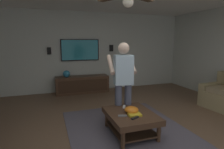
# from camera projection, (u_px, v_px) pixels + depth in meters

# --- Properties ---
(ground_plane) EXTENTS (8.50, 8.50, 0.00)m
(ground_plane) POSITION_uv_depth(u_px,v_px,m) (136.00, 137.00, 3.32)
(ground_plane) COLOR brown
(wall_back_tv) EXTENTS (0.10, 6.85, 2.62)m
(wall_back_tv) POSITION_uv_depth(u_px,v_px,m) (90.00, 52.00, 6.45)
(wall_back_tv) COLOR #B2B7AD
(wall_back_tv) RESTS_ON ground
(area_rug) EXTENTS (2.48, 2.17, 0.01)m
(area_rug) POSITION_uv_depth(u_px,v_px,m) (126.00, 129.00, 3.65)
(area_rug) COLOR #514C56
(area_rug) RESTS_ON ground
(coffee_table) EXTENTS (1.00, 0.80, 0.40)m
(coffee_table) POSITION_uv_depth(u_px,v_px,m) (131.00, 118.00, 3.41)
(coffee_table) COLOR #422B1C
(coffee_table) RESTS_ON ground
(media_console) EXTENTS (0.45, 1.70, 0.55)m
(media_console) POSITION_uv_depth(u_px,v_px,m) (82.00, 84.00, 6.20)
(media_console) COLOR #422B1C
(media_console) RESTS_ON ground
(tv) EXTENTS (0.05, 1.25, 0.70)m
(tv) POSITION_uv_depth(u_px,v_px,m) (80.00, 50.00, 6.23)
(tv) COLOR black
(person_standing) EXTENTS (0.58, 0.59, 1.64)m
(person_standing) POSITION_uv_depth(u_px,v_px,m) (123.00, 79.00, 3.77)
(person_standing) COLOR #4C5166
(person_standing) RESTS_ON ground
(bowl) EXTENTS (0.25, 0.25, 0.11)m
(bowl) POSITION_uv_depth(u_px,v_px,m) (131.00, 110.00, 3.38)
(bowl) COLOR orange
(bowl) RESTS_ON coffee_table
(remote_white) EXTENTS (0.15, 0.11, 0.02)m
(remote_white) POSITION_uv_depth(u_px,v_px,m) (124.00, 107.00, 3.68)
(remote_white) COLOR white
(remote_white) RESTS_ON coffee_table
(remote_black) EXTENTS (0.10, 0.16, 0.02)m
(remote_black) POSITION_uv_depth(u_px,v_px,m) (135.00, 118.00, 3.14)
(remote_black) COLOR black
(remote_black) RESTS_ON coffee_table
(remote_grey) EXTENTS (0.08, 0.16, 0.02)m
(remote_grey) POSITION_uv_depth(u_px,v_px,m) (123.00, 116.00, 3.23)
(remote_grey) COLOR slate
(remote_grey) RESTS_ON coffee_table
(book) EXTENTS (0.18, 0.23, 0.04)m
(book) POSITION_uv_depth(u_px,v_px,m) (135.00, 115.00, 3.27)
(book) COLOR gold
(book) RESTS_ON coffee_table
(vase_round) EXTENTS (0.22, 0.22, 0.22)m
(vase_round) POSITION_uv_depth(u_px,v_px,m) (67.00, 74.00, 5.93)
(vase_round) COLOR teal
(vase_round) RESTS_ON media_console
(wall_speaker_left) EXTENTS (0.06, 0.12, 0.22)m
(wall_speaker_left) POSITION_uv_depth(u_px,v_px,m) (111.00, 48.00, 6.58)
(wall_speaker_left) COLOR black
(wall_speaker_right) EXTENTS (0.06, 0.12, 0.22)m
(wall_speaker_right) POSITION_uv_depth(u_px,v_px,m) (49.00, 51.00, 5.94)
(wall_speaker_right) COLOR black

